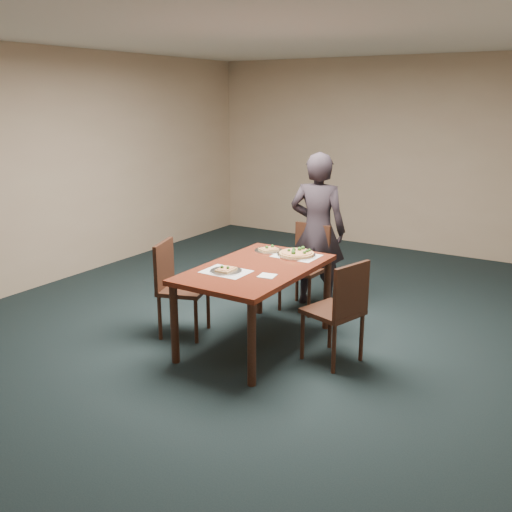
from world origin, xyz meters
The scene contains 13 objects.
ground centered at (0.00, 0.00, 0.00)m, with size 8.00×8.00×0.00m, color black.
room_shell centered at (0.00, 0.00, 1.74)m, with size 8.00×8.00×8.00m.
dining_table centered at (0.13, -0.15, 0.66)m, with size 0.90×1.50×0.75m.
chair_far centered at (0.08, 0.97, 0.52)m, with size 0.44×0.44×0.91m.
chair_left centered at (-0.65, -0.34, 0.52)m, with size 0.53×0.53×0.91m.
chair_right centered at (0.94, -0.11, 0.52)m, with size 0.52×0.52×0.91m.
diner centered at (0.12, 1.12, 0.84)m, with size 0.61×0.40×1.67m, color black.
placemat_main centered at (0.27, 0.36, 0.75)m, with size 0.42×0.32×0.00m, color white.
placemat_near centered at (-0.01, -0.42, 0.75)m, with size 0.40×0.30×0.00m, color white.
pizza_pan centered at (0.27, 0.36, 0.77)m, with size 0.37×0.37×0.07m.
slice_plate_near centered at (-0.01, -0.42, 0.76)m, with size 0.28×0.28×0.06m.
slice_plate_far centered at (-0.05, 0.38, 0.76)m, with size 0.28×0.28×0.06m.
napkin centered at (0.36, -0.34, 0.75)m, with size 0.14×0.14×0.01m, color white.
Camera 1 is at (2.72, -4.31, 2.21)m, focal length 40.00 mm.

